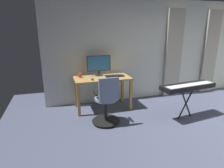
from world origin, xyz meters
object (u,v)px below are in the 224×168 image
(computer_mouse, at_px, (92,79))
(piano_keyboard, at_px, (188,87))
(computer_keyboard, at_px, (115,76))
(desk, at_px, (102,82))
(computer_monitor, at_px, (99,64))
(mug_coffee, at_px, (80,75))
(office_chair, at_px, (107,103))

(computer_mouse, distance_m, piano_keyboard, 1.99)
(computer_keyboard, distance_m, computer_mouse, 0.59)
(desk, relative_size, computer_mouse, 12.74)
(computer_monitor, relative_size, piano_keyboard, 0.46)
(desk, height_order, mug_coffee, mug_coffee)
(computer_keyboard, relative_size, computer_mouse, 4.32)
(mug_coffee, xyz_separation_m, piano_keyboard, (-2.02, 1.16, -0.12))
(office_chair, xyz_separation_m, piano_keyboard, (-1.65, 0.23, 0.23))
(desk, height_order, computer_mouse, computer_mouse)
(desk, relative_size, piano_keyboard, 1.04)
(office_chair, relative_size, piano_keyboard, 0.79)
(computer_monitor, xyz_separation_m, computer_mouse, (0.23, 0.37, -0.26))
(desk, bearing_deg, computer_monitor, -80.95)
(computer_mouse, bearing_deg, piano_keyboard, 154.39)
(computer_monitor, distance_m, computer_mouse, 0.51)
(desk, relative_size, computer_keyboard, 2.95)
(office_chair, bearing_deg, computer_keyboard, 59.98)
(office_chair, bearing_deg, mug_coffee, 110.00)
(piano_keyboard, bearing_deg, mug_coffee, -36.38)
(computer_monitor, bearing_deg, computer_keyboard, 146.60)
(mug_coffee, height_order, piano_keyboard, mug_coffee)
(computer_mouse, height_order, mug_coffee, mug_coffee)
(office_chair, relative_size, mug_coffee, 7.98)
(computer_keyboard, height_order, computer_mouse, computer_mouse)
(office_chair, distance_m, computer_mouse, 0.72)
(computer_keyboard, bearing_deg, desk, -3.22)
(office_chair, height_order, piano_keyboard, office_chair)
(desk, height_order, computer_monitor, computer_monitor)
(piano_keyboard, bearing_deg, computer_monitor, -44.80)
(desk, xyz_separation_m, office_chair, (0.12, 0.80, -0.19))
(mug_coffee, bearing_deg, computer_keyboard, 169.53)
(computer_keyboard, xyz_separation_m, mug_coffee, (0.79, -0.15, 0.04))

